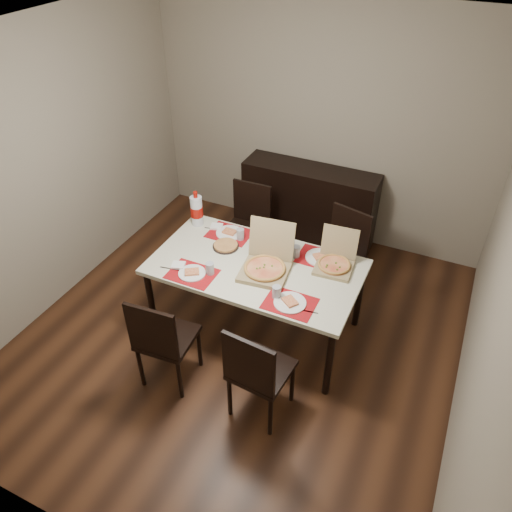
% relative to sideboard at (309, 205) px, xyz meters
% --- Properties ---
extents(ground, '(3.80, 4.00, 0.02)m').
position_rel_sideboard_xyz_m(ground, '(0.00, -1.78, -0.46)').
color(ground, '#422414').
rests_on(ground, ground).
extents(room_walls, '(3.84, 4.02, 2.62)m').
position_rel_sideboard_xyz_m(room_walls, '(0.00, -1.35, 1.28)').
color(room_walls, gray).
rests_on(room_walls, ground).
extents(sideboard, '(1.50, 0.40, 0.90)m').
position_rel_sideboard_xyz_m(sideboard, '(0.00, 0.00, 0.00)').
color(sideboard, black).
rests_on(sideboard, ground).
extents(dining_table, '(1.80, 1.00, 0.75)m').
position_rel_sideboard_xyz_m(dining_table, '(0.09, -1.61, 0.23)').
color(dining_table, beige).
rests_on(dining_table, ground).
extents(chair_near_left, '(0.45, 0.45, 0.93)m').
position_rel_sideboard_xyz_m(chair_near_left, '(-0.32, -2.49, 0.06)').
color(chair_near_left, black).
rests_on(chair_near_left, ground).
extents(chair_near_right, '(0.46, 0.46, 0.93)m').
position_rel_sideboard_xyz_m(chair_near_right, '(0.49, -2.47, 0.06)').
color(chair_near_right, black).
rests_on(chair_near_right, ground).
extents(chair_far_left, '(0.43, 0.43, 0.93)m').
position_rel_sideboard_xyz_m(chair_far_left, '(-0.42, -0.72, 0.06)').
color(chair_far_left, black).
rests_on(chair_far_left, ground).
extents(chair_far_right, '(0.51, 0.51, 0.93)m').
position_rel_sideboard_xyz_m(chair_far_right, '(0.63, -0.78, 0.06)').
color(chair_far_right, black).
rests_on(chair_far_right, ground).
extents(setting_near_left, '(0.50, 0.30, 0.11)m').
position_rel_sideboard_xyz_m(setting_near_left, '(-0.34, -1.92, 0.32)').
color(setting_near_left, '#A80B11').
rests_on(setting_near_left, dining_table).
extents(setting_near_right, '(0.44, 0.30, 0.11)m').
position_rel_sideboard_xyz_m(setting_near_right, '(0.50, -1.93, 0.32)').
color(setting_near_right, '#A80B11').
rests_on(setting_near_right, dining_table).
extents(setting_far_left, '(0.46, 0.30, 0.11)m').
position_rel_sideboard_xyz_m(setting_far_left, '(-0.32, -1.28, 0.32)').
color(setting_far_left, '#A80B11').
rests_on(setting_far_left, dining_table).
extents(setting_far_right, '(0.47, 0.30, 0.11)m').
position_rel_sideboard_xyz_m(setting_far_right, '(0.51, -1.30, 0.32)').
color(setting_far_right, '#A80B11').
rests_on(setting_far_right, dining_table).
extents(napkin_loose, '(0.16, 0.16, 0.02)m').
position_rel_sideboard_xyz_m(napkin_loose, '(0.23, -1.59, 0.31)').
color(napkin_loose, white).
rests_on(napkin_loose, dining_table).
extents(pizza_box_center, '(0.44, 0.48, 0.40)m').
position_rel_sideboard_xyz_m(pizza_box_center, '(0.19, -1.64, 0.36)').
color(pizza_box_center, '#907B53').
rests_on(pizza_box_center, dining_table).
extents(pizza_box_right, '(0.34, 0.37, 0.31)m').
position_rel_sideboard_xyz_m(pizza_box_right, '(0.70, -1.34, 0.35)').
color(pizza_box_right, '#907B53').
rests_on(pizza_box_right, dining_table).
extents(faina_plate, '(0.24, 0.24, 0.03)m').
position_rel_sideboard_xyz_m(faina_plate, '(-0.28, -1.48, 0.31)').
color(faina_plate, black).
rests_on(faina_plate, dining_table).
extents(dip_bowl, '(0.14, 0.14, 0.03)m').
position_rel_sideboard_xyz_m(dip_bowl, '(0.23, -1.47, 0.32)').
color(dip_bowl, white).
rests_on(dip_bowl, dining_table).
extents(soda_bottle, '(0.12, 0.12, 0.35)m').
position_rel_sideboard_xyz_m(soda_bottle, '(-0.70, -1.26, 0.45)').
color(soda_bottle, silver).
rests_on(soda_bottle, dining_table).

